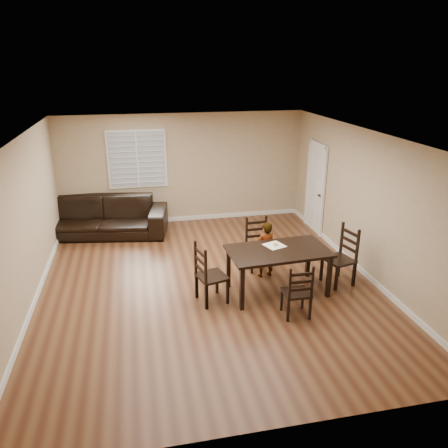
{
  "coord_description": "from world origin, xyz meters",
  "views": [
    {
      "loc": [
        -1.17,
        -7.06,
        3.86
      ],
      "look_at": [
        0.38,
        0.39,
        1.0
      ],
      "focal_mm": 35.0,
      "sensor_mm": 36.0,
      "label": 1
    }
  ],
  "objects_px": {
    "dining_table": "(278,254)",
    "sofa": "(102,217)",
    "chair_right": "(345,257)",
    "chair_near": "(257,244)",
    "child": "(265,250)",
    "chair_left": "(205,277)",
    "donut": "(276,244)",
    "chair_far": "(299,295)"
  },
  "relations": [
    {
      "from": "chair_far",
      "to": "chair_right",
      "type": "xyz_separation_m",
      "value": [
        1.27,
        1.0,
        0.08
      ]
    },
    {
      "from": "chair_right",
      "to": "sofa",
      "type": "xyz_separation_m",
      "value": [
        -4.47,
        3.36,
        -0.06
      ]
    },
    {
      "from": "chair_right",
      "to": "chair_left",
      "type": "bearing_deg",
      "value": -98.65
    },
    {
      "from": "chair_near",
      "to": "sofa",
      "type": "distance_m",
      "value": 3.9
    },
    {
      "from": "dining_table",
      "to": "donut",
      "type": "relative_size",
      "value": 18.76
    },
    {
      "from": "child",
      "to": "chair_near",
      "type": "bearing_deg",
      "value": -99.83
    },
    {
      "from": "chair_left",
      "to": "sofa",
      "type": "distance_m",
      "value": 4.03
    },
    {
      "from": "chair_right",
      "to": "child",
      "type": "relative_size",
      "value": 1.01
    },
    {
      "from": "chair_far",
      "to": "sofa",
      "type": "height_order",
      "value": "chair_far"
    },
    {
      "from": "chair_far",
      "to": "donut",
      "type": "distance_m",
      "value": 1.17
    },
    {
      "from": "dining_table",
      "to": "sofa",
      "type": "height_order",
      "value": "sofa"
    },
    {
      "from": "child",
      "to": "donut",
      "type": "bearing_deg",
      "value": 83.32
    },
    {
      "from": "dining_table",
      "to": "chair_far",
      "type": "height_order",
      "value": "chair_far"
    },
    {
      "from": "chair_near",
      "to": "donut",
      "type": "bearing_deg",
      "value": -87.67
    },
    {
      "from": "dining_table",
      "to": "donut",
      "type": "distance_m",
      "value": 0.22
    },
    {
      "from": "child",
      "to": "sofa",
      "type": "xyz_separation_m",
      "value": [
        -3.12,
        2.84,
        -0.11
      ]
    },
    {
      "from": "chair_left",
      "to": "child",
      "type": "bearing_deg",
      "value": -74.58
    },
    {
      "from": "chair_left",
      "to": "sofa",
      "type": "bearing_deg",
      "value": 12.81
    },
    {
      "from": "chair_near",
      "to": "child",
      "type": "bearing_deg",
      "value": -89.18
    },
    {
      "from": "chair_far",
      "to": "child",
      "type": "relative_size",
      "value": 0.85
    },
    {
      "from": "chair_far",
      "to": "donut",
      "type": "relative_size",
      "value": 9.74
    },
    {
      "from": "dining_table",
      "to": "chair_right",
      "type": "relative_size",
      "value": 1.63
    },
    {
      "from": "chair_right",
      "to": "donut",
      "type": "bearing_deg",
      "value": -107.23
    },
    {
      "from": "chair_left",
      "to": "donut",
      "type": "xyz_separation_m",
      "value": [
        1.32,
        0.3,
        0.35
      ]
    },
    {
      "from": "donut",
      "to": "sofa",
      "type": "distance_m",
      "value": 4.57
    },
    {
      "from": "donut",
      "to": "child",
      "type": "bearing_deg",
      "value": 96.5
    },
    {
      "from": "child",
      "to": "sofa",
      "type": "distance_m",
      "value": 4.22
    },
    {
      "from": "dining_table",
      "to": "chair_far",
      "type": "xyz_separation_m",
      "value": [
        0.05,
        -0.9,
        -0.3
      ]
    },
    {
      "from": "chair_far",
      "to": "child",
      "type": "height_order",
      "value": "child"
    },
    {
      "from": "chair_left",
      "to": "sofa",
      "type": "height_order",
      "value": "chair_left"
    },
    {
      "from": "chair_near",
      "to": "sofa",
      "type": "relative_size",
      "value": 0.34
    },
    {
      "from": "dining_table",
      "to": "chair_right",
      "type": "bearing_deg",
      "value": 0.97
    },
    {
      "from": "chair_far",
      "to": "chair_left",
      "type": "height_order",
      "value": "chair_left"
    },
    {
      "from": "chair_right",
      "to": "dining_table",
      "type": "bearing_deg",
      "value": -98.7
    },
    {
      "from": "chair_far",
      "to": "child",
      "type": "xyz_separation_m",
      "value": [
        -0.09,
        1.52,
        0.12
      ]
    },
    {
      "from": "dining_table",
      "to": "chair_right",
      "type": "distance_m",
      "value": 1.34
    },
    {
      "from": "dining_table",
      "to": "sofa",
      "type": "distance_m",
      "value": 4.7
    },
    {
      "from": "chair_far",
      "to": "sofa",
      "type": "xyz_separation_m",
      "value": [
        -3.21,
        4.37,
        0.02
      ]
    },
    {
      "from": "chair_near",
      "to": "child",
      "type": "distance_m",
      "value": 0.48
    },
    {
      "from": "chair_right",
      "to": "sofa",
      "type": "bearing_deg",
      "value": -140.24
    },
    {
      "from": "chair_near",
      "to": "child",
      "type": "relative_size",
      "value": 0.93
    },
    {
      "from": "donut",
      "to": "sofa",
      "type": "xyz_separation_m",
      "value": [
        -3.17,
        3.27,
        -0.4
      ]
    }
  ]
}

